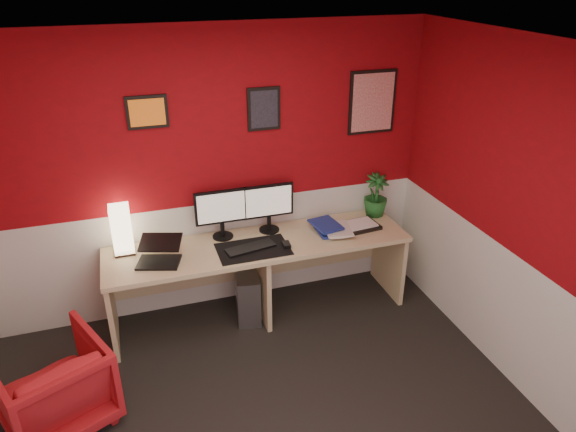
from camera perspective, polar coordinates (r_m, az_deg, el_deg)
The scene contains 23 objects.
ceiling at distance 2.55m, azimuth -4.66°, elevation 16.40°, with size 4.00×3.50×0.01m, color white.
wall_back at distance 4.55m, azimuth -9.37°, elevation 4.11°, with size 4.00×0.01×2.50m, color #990910.
wall_right at distance 3.93m, azimuth 25.72°, elevation -1.94°, with size 0.01×3.50×2.50m, color #990910.
wainscot_back at distance 4.87m, azimuth -8.73°, elevation -4.12°, with size 4.00×0.01×1.00m, color silver.
wainscot_right at distance 4.30m, azimuth 23.73°, elevation -10.83°, with size 0.01×3.50×1.00m, color silver.
desk at distance 4.72m, azimuth -3.02°, elevation -6.79°, with size 2.60×0.65×0.73m, color #D2B987.
shoji_lamp at distance 4.50m, azimuth -17.48°, elevation -1.55°, with size 0.16×0.16×0.40m, color #FFE5B2.
laptop at distance 4.31m, azimuth -13.90°, elevation -3.72°, with size 0.33×0.23×0.22m, color black.
monitor_left at distance 4.53m, azimuth -7.22°, elevation 0.97°, with size 0.45×0.06×0.58m, color black.
monitor_right at distance 4.61m, azimuth -2.10°, elevation 1.64°, with size 0.45×0.06×0.58m, color black.
desk_mat at distance 4.44m, azimuth -3.77°, elevation -3.58°, with size 0.60×0.38×0.01m, color black.
keyboard at distance 4.44m, azimuth -4.07°, elevation -3.43°, with size 0.42×0.14×0.02m, color black.
mouse at distance 4.46m, azimuth -0.18°, elevation -3.09°, with size 0.06×0.10×0.03m, color black.
book_bottom at distance 4.69m, azimuth 3.19°, elevation -1.73°, with size 0.21×0.28×0.03m, color navy.
book_middle at distance 4.66m, azimuth 4.01°, elevation -1.55°, with size 0.23×0.31×0.02m, color silver.
book_top at distance 4.65m, azimuth 2.89°, elevation -1.25°, with size 0.22×0.30×0.03m, color navy.
zen_tray at distance 4.82m, azimuth 7.62°, elevation -1.08°, with size 0.35×0.25×0.03m, color black.
potted_plant at distance 5.00m, azimuth 9.45°, elevation 2.23°, with size 0.23×0.23×0.41m, color #19591E.
pc_tower at distance 4.80m, azimuth -4.39°, elevation -8.29°, with size 0.20×0.45×0.45m, color #99999E.
armchair at distance 4.09m, azimuth -24.04°, elevation -16.39°, with size 0.67×0.69×0.63m, color #B4181D.
art_left at distance 4.32m, azimuth -14.96°, elevation 10.78°, with size 0.32×0.02×0.26m, color orange.
art_center at distance 4.47m, azimuth -2.62°, elevation 11.47°, with size 0.28×0.02×0.36m, color black.
art_right at distance 4.83m, azimuth 9.07°, elevation 12.03°, with size 0.44×0.02×0.56m, color red.
Camera 1 is at (-0.58, -2.44, 2.92)m, focal length 32.96 mm.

